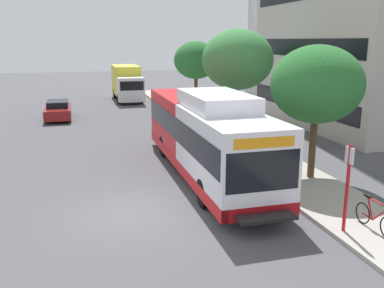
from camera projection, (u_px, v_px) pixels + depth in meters
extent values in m
plane|color=#4C4C51|center=(110.00, 153.00, 21.43)|extent=(120.00, 120.00, 0.00)
cube|color=#A8A399|center=(253.00, 152.00, 21.35)|extent=(3.00, 56.00, 0.14)
cube|color=white|center=(229.00, 152.00, 15.06)|extent=(2.54, 5.80, 2.73)
cube|color=red|center=(188.00, 123.00, 20.49)|extent=(2.54, 5.80, 2.73)
cube|color=red|center=(205.00, 161.00, 18.05)|extent=(2.57, 11.60, 0.44)
cube|color=black|center=(205.00, 127.00, 17.69)|extent=(2.58, 11.25, 0.96)
cube|color=black|center=(263.00, 171.00, 12.35)|extent=(2.34, 0.10, 1.24)
cube|color=orange|center=(264.00, 143.00, 12.13)|extent=(1.90, 0.08, 0.32)
cube|color=white|center=(217.00, 101.00, 16.02)|extent=(2.16, 4.06, 0.60)
cube|color=black|center=(267.00, 218.00, 12.29)|extent=(1.78, 0.60, 0.10)
cylinder|color=black|center=(204.00, 193.00, 14.41)|extent=(0.30, 1.00, 1.00)
cylinder|color=black|center=(265.00, 187.00, 14.99)|extent=(0.30, 1.00, 1.00)
cylinder|color=black|center=(164.00, 146.00, 20.76)|extent=(0.30, 1.00, 1.00)
cylinder|color=black|center=(208.00, 144.00, 21.34)|extent=(0.30, 1.00, 1.00)
cylinder|color=red|center=(347.00, 189.00, 12.07)|extent=(0.10, 0.10, 2.60)
cube|color=white|center=(350.00, 155.00, 11.83)|extent=(0.04, 0.36, 0.48)
torus|color=black|center=(363.00, 213.00, 12.81)|extent=(0.04, 0.66, 0.66)
cylinder|color=#B2191E|center=(381.00, 214.00, 12.05)|extent=(0.05, 0.64, 0.64)
cylinder|color=#B2191E|center=(370.00, 208.00, 12.47)|extent=(0.05, 0.34, 0.62)
cylinder|color=#B2191E|center=(378.00, 203.00, 12.12)|extent=(0.05, 0.90, 0.05)
cylinder|color=#B2191E|center=(368.00, 216.00, 12.61)|extent=(0.05, 0.45, 0.08)
cube|color=black|center=(368.00, 196.00, 12.53)|extent=(0.12, 0.24, 0.06)
cylinder|color=#4C3823|center=(312.00, 148.00, 17.00)|extent=(0.28, 0.28, 2.43)
ellipsoid|color=#286B2D|center=(317.00, 84.00, 16.39)|extent=(3.60, 3.60, 3.06)
cylinder|color=#4C3823|center=(236.00, 110.00, 25.22)|extent=(0.28, 0.28, 2.81)
ellipsoid|color=#3D8442|center=(238.00, 60.00, 24.51)|extent=(4.15, 4.15, 3.53)
cylinder|color=#4C3823|center=(196.00, 92.00, 34.66)|extent=(0.28, 0.28, 2.57)
ellipsoid|color=#286B2D|center=(196.00, 60.00, 34.03)|extent=(3.57, 3.57, 3.03)
cube|color=maroon|center=(58.00, 112.00, 30.66)|extent=(1.80, 4.50, 0.70)
cube|color=black|center=(58.00, 105.00, 30.64)|extent=(1.48, 2.34, 0.56)
cylinder|color=black|center=(46.00, 118.00, 29.25)|extent=(0.20, 0.64, 0.64)
cylinder|color=black|center=(70.00, 117.00, 29.66)|extent=(0.20, 0.64, 0.64)
cylinder|color=black|center=(48.00, 112.00, 31.78)|extent=(0.20, 0.64, 0.64)
cylinder|color=black|center=(70.00, 111.00, 32.19)|extent=(0.20, 0.64, 0.64)
cube|color=silver|center=(131.00, 89.00, 37.60)|extent=(2.30, 2.00, 2.10)
cube|color=yellow|center=(126.00, 80.00, 40.74)|extent=(2.30, 5.00, 2.70)
cube|color=black|center=(132.00, 86.00, 36.59)|extent=(2.07, 0.08, 0.80)
cylinder|color=black|center=(119.00, 99.00, 37.96)|extent=(0.26, 0.92, 0.92)
cylinder|color=black|center=(142.00, 98.00, 38.49)|extent=(0.26, 0.92, 0.92)
cylinder|color=black|center=(115.00, 94.00, 41.83)|extent=(0.26, 0.92, 0.92)
cylinder|color=black|center=(135.00, 93.00, 42.36)|extent=(0.26, 0.92, 0.92)
cube|color=black|center=(370.00, 98.00, 29.04)|extent=(11.22, 12.94, 1.10)
cube|color=black|center=(375.00, 47.00, 28.22)|extent=(11.22, 12.94, 1.10)
cylinder|color=#B7B7BC|center=(251.00, 67.00, 43.74)|extent=(1.10, 1.10, 5.81)
cylinder|color=#B7B7BC|center=(253.00, 9.00, 42.35)|extent=(0.91, 0.91, 5.81)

